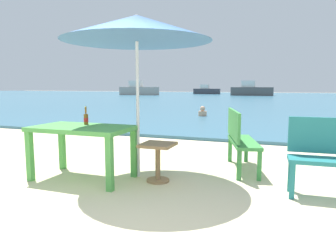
# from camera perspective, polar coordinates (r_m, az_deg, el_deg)

# --- Properties ---
(ground_plane) EXTENTS (120.00, 120.00, 0.00)m
(ground_plane) POSITION_cam_1_polar(r_m,az_deg,el_deg) (2.93, -8.25, -19.77)
(ground_plane) COLOR beige
(sea_water) EXTENTS (120.00, 50.00, 0.08)m
(sea_water) POSITION_cam_1_polar(r_m,az_deg,el_deg) (32.32, 18.26, 4.76)
(sea_water) COLOR #386B84
(sea_water) RESTS_ON ground_plane
(picnic_table_green) EXTENTS (1.40, 0.80, 0.76)m
(picnic_table_green) POSITION_cam_1_polar(r_m,az_deg,el_deg) (4.59, -15.36, -1.41)
(picnic_table_green) COLOR #4C9E47
(picnic_table_green) RESTS_ON ground_plane
(beer_bottle_amber) EXTENTS (0.07, 0.07, 0.26)m
(beer_bottle_amber) POSITION_cam_1_polar(r_m,az_deg,el_deg) (4.76, -14.72, 1.39)
(beer_bottle_amber) COLOR brown
(beer_bottle_amber) RESTS_ON picnic_table_green
(patio_umbrella) EXTENTS (2.10, 2.10, 2.30)m
(patio_umbrella) POSITION_cam_1_polar(r_m,az_deg,el_deg) (4.56, -5.71, 17.28)
(patio_umbrella) COLOR silver
(patio_umbrella) RESTS_ON ground_plane
(side_table_wood) EXTENTS (0.44, 0.44, 0.54)m
(side_table_wood) POSITION_cam_1_polar(r_m,az_deg,el_deg) (4.35, -1.87, -5.60)
(side_table_wood) COLOR olive
(side_table_wood) RESTS_ON ground_plane
(bench_green_left) EXTENTS (0.67, 1.25, 0.95)m
(bench_green_left) POSITION_cam_1_polar(r_m,az_deg,el_deg) (5.03, 12.86, -1.83)
(bench_green_left) COLOR #3D8C42
(bench_green_left) RESTS_ON ground_plane
(swimmer_person) EXTENTS (0.34, 0.34, 0.41)m
(swimmer_person) POSITION_cam_1_polar(r_m,az_deg,el_deg) (12.96, 6.31, 2.53)
(swimmer_person) COLOR tan
(swimmer_person) RESTS_ON sea_water
(boat_cargo_ship) EXTENTS (5.12, 1.40, 1.86)m
(boat_cargo_ship) POSITION_cam_1_polar(r_m,az_deg,el_deg) (41.43, -5.39, 6.58)
(boat_cargo_ship) COLOR gray
(boat_cargo_ship) RESTS_ON sea_water
(boat_tanker) EXTENTS (3.77, 1.03, 1.37)m
(boat_tanker) POSITION_cam_1_polar(r_m,az_deg,el_deg) (45.98, 7.01, 6.42)
(boat_tanker) COLOR #38383F
(boat_tanker) RESTS_ON sea_water
(boat_ferry) EXTENTS (5.03, 1.37, 1.83)m
(boat_ferry) POSITION_cam_1_polar(r_m,az_deg,el_deg) (40.09, 14.96, 6.32)
(boat_ferry) COLOR #4C4C4C
(boat_ferry) RESTS_ON sea_water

